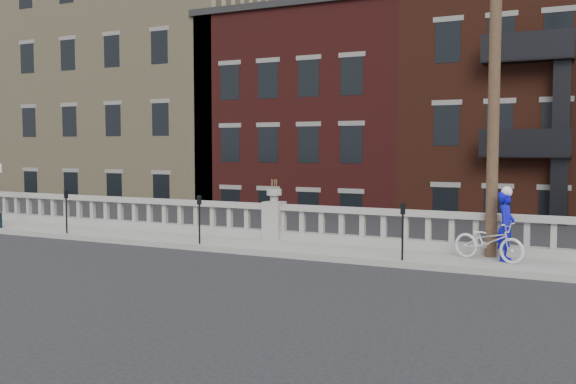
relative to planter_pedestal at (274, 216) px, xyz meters
The scene contains 11 objects.
ground 4.04m from the planter_pedestal, 90.00° to the right, with size 120.00×120.00×0.00m, color black.
sidewalk 1.21m from the planter_pedestal, 90.00° to the right, with size 32.00×2.20×0.15m, color gray.
balustrade 0.19m from the planter_pedestal, ahead, with size 28.00×0.34×1.03m.
planter_pedestal is the anchor object (origin of this frame).
lower_level 19.19m from the planter_pedestal, 88.31° to the left, with size 80.00×44.00×20.80m.
utility_pole 7.61m from the planter_pedestal, ahead, with size 1.60×0.28×10.00m.
parking_meter_a 6.64m from the planter_pedestal, 164.27° to the right, with size 0.10×0.09×1.36m.
parking_meter_b 2.29m from the planter_pedestal, 128.08° to the right, with size 0.10×0.09×1.36m.
parking_meter_c 4.75m from the planter_pedestal, 22.30° to the right, with size 0.10×0.09×1.36m.
bicycle 6.32m from the planter_pedestal, ahead, with size 0.62×1.78×0.93m, color silver.
cyclist 6.65m from the planter_pedestal, ahead, with size 0.61×0.40×1.66m, color #0C0CB9.
Camera 1 is at (8.65, -12.65, 2.85)m, focal length 40.00 mm.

